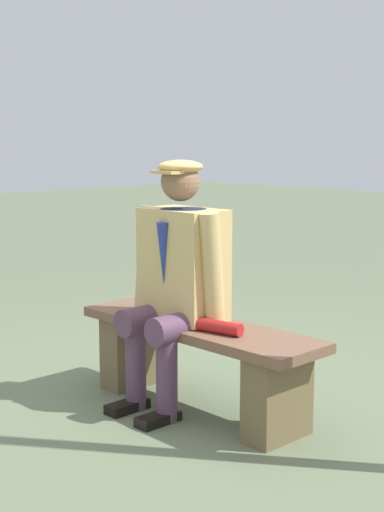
# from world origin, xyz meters

# --- Properties ---
(ground_plane) EXTENTS (30.00, 30.00, 0.00)m
(ground_plane) POSITION_xyz_m (0.00, 0.00, 0.00)
(ground_plane) COLOR #636F52
(bench) EXTENTS (1.46, 0.41, 0.47)m
(bench) POSITION_xyz_m (0.00, 0.00, 0.30)
(bench) COLOR brown
(bench) RESTS_ON ground
(seated_man) EXTENTS (0.62, 0.55, 1.31)m
(seated_man) POSITION_xyz_m (0.11, 0.05, 0.72)
(seated_man) COLOR tan
(seated_man) RESTS_ON ground
(rolled_magazine) EXTENTS (0.29, 0.12, 0.07)m
(rolled_magazine) POSITION_xyz_m (-0.21, 0.08, 0.50)
(rolled_magazine) COLOR #B21E1E
(rolled_magazine) RESTS_ON bench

